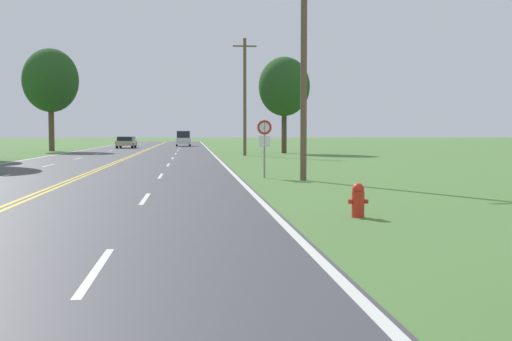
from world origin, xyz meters
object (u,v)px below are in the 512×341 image
Objects in this scene: traffic_sign at (264,134)px; tree_mid_treeline at (284,87)px; tree_behind_sign at (51,81)px; car_white_van_mid_near at (183,138)px; car_champagne_hatchback_approaching at (126,142)px; fire_hydrant at (358,200)px.

tree_mid_treeline reaches higher than traffic_sign.
traffic_sign is at bearing -66.83° from tree_behind_sign.
tree_behind_sign is 2.41× the size of car_white_van_mid_near.
car_white_van_mid_near reaches higher than car_champagne_hatchback_approaching.
car_champagne_hatchback_approaching is at bearing 60.48° from tree_behind_sign.
tree_mid_treeline reaches higher than car_champagne_hatchback_approaching.
tree_behind_sign is at bearing 158.20° from tree_mid_treeline.
fire_hydrant is 52.35m from tree_behind_sign.
tree_behind_sign reaches higher than traffic_sign.
car_champagne_hatchback_approaching is (5.94, 10.49, -5.93)m from tree_behind_sign.
traffic_sign reaches higher than car_champagne_hatchback_approaching.
fire_hydrant is 0.18× the size of car_white_van_mid_near.
tree_behind_sign is 23.74m from car_white_van_mid_near.
tree_mid_treeline is 2.04× the size of car_white_van_mid_near.
tree_mid_treeline is at bearing 83.87° from fire_hydrant.
tree_mid_treeline is 1.94× the size of car_champagne_hatchback_approaching.
fire_hydrant is 41.38m from tree_mid_treeline.
car_champagne_hatchback_approaching is 1.05× the size of car_white_van_mid_near.
fire_hydrant is 0.32× the size of traffic_sign.
traffic_sign reaches higher than car_white_van_mid_near.
car_white_van_mid_near is at bearing -31.98° from car_champagne_hatchback_approaching.
tree_behind_sign is (-16.67, 49.23, 6.28)m from fire_hydrant.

